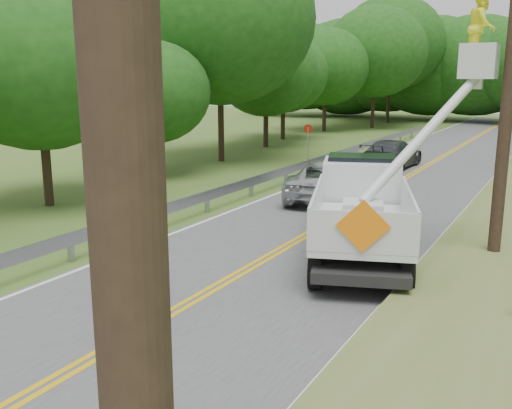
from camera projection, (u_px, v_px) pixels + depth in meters
The scene contains 9 objects.
ground at pixel (67, 374), 8.81m from camera, with size 140.00×140.00×0.00m, color #456227.
road at pixel (363, 202), 20.75m from camera, with size 7.20×96.00×0.03m.
guardrail at pixel (276, 175), 23.31m from camera, with size 0.18×48.00×0.77m.
treeline_left at pixel (303, 48), 38.87m from camera, with size 10.64×58.28×12.06m.
flagger at pixel (127, 265), 10.19m from camera, with size 1.24×0.62×3.30m.
bucket_truck at pixel (370, 194), 14.96m from camera, with size 4.75×6.78×6.39m.
suv_silver at pixel (328, 179), 21.21m from camera, with size 2.41×5.22×1.45m, color #B9BDC1.
suv_darkgrey at pixel (392, 154), 28.46m from camera, with size 1.96×4.83×1.40m, color #353A3E.
stop_sign_permanent at pixel (308, 140), 28.03m from camera, with size 0.47×0.07×2.20m.
Camera 1 is at (6.45, -5.60, 4.47)m, focal length 40.28 mm.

